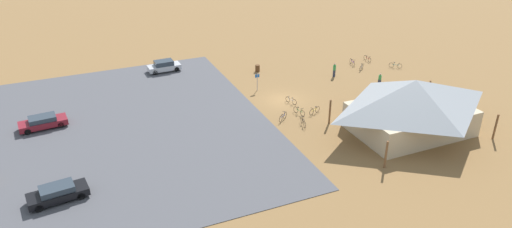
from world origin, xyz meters
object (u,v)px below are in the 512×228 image
Objects in this scene: trash_bin at (257,68)px; visitor_near_lot at (380,79)px; bicycle_red_near_sign at (367,59)px; bicycle_blue_lone_west at (283,117)px; visitor_by_pavilion at (334,70)px; bike_pavilion at (413,103)px; visitor_at_bikes at (418,89)px; car_maroon_back_corner at (43,122)px; bicycle_teal_edge_south at (396,65)px; lot_sign at (257,80)px; bicycle_silver_mid_cluster at (361,67)px; car_silver_inner_stall at (164,66)px; bicycle_green_yard_right at (299,111)px; bicycle_white_trailside at (291,101)px; bicycle_purple_yard_front at (352,62)px; bicycle_black_near_porch at (303,122)px; car_black_mid_lot at (58,193)px; bicycle_yellow_yard_center at (314,111)px.

visitor_near_lot reaches higher than trash_bin.
bicycle_blue_lone_west reaches higher than bicycle_red_near_sign.
bike_pavilion is at bearing 86.50° from visitor_by_pavilion.
car_maroon_back_corner is at bearing -12.26° from visitor_at_bikes.
lot_sign is at bearing -1.24° from bicycle_teal_edge_south.
bicycle_red_near_sign is at bearing -116.25° from visitor_near_lot.
lot_sign is at bearing -28.16° from visitor_at_bikes.
bicycle_red_near_sign is at bearing 170.97° from trash_bin.
bike_pavilion is at bearing 71.04° from bicycle_silver_mid_cluster.
visitor_by_pavilion reaches higher than car_silver_inner_stall.
bicycle_green_yard_right reaches higher than bicycle_blue_lone_west.
bicycle_white_trailside is 15.24m from visitor_at_bikes.
bike_pavilion is 14.83× the size of trash_bin.
bicycle_green_yard_right is at bearing 101.30° from lot_sign.
bicycle_purple_yard_front is (-12.94, 2.95, -0.06)m from trash_bin.
car_maroon_back_corner is 38.62m from visitor_near_lot.
car_silver_inner_stall is (24.30, -7.89, 0.38)m from bicycle_purple_yard_front.
bicycle_purple_yard_front is 1.02× the size of bicycle_black_near_porch.
bike_pavilion is at bearing 66.02° from bicycle_red_near_sign.
bicycle_black_near_porch is 0.94× the size of visitor_by_pavilion.
bicycle_white_trailside is (7.90, -10.64, -2.72)m from bike_pavilion.
bicycle_red_near_sign is 0.96× the size of bicycle_black_near_porch.
bicycle_black_near_porch is at bearing 37.57° from bicycle_red_near_sign.
bicycle_purple_yard_front is at bearing -138.48° from bicycle_black_near_porch.
visitor_at_bikes is at bearing 151.84° from lot_sign.
car_silver_inner_stall is (9.48, -21.01, 0.39)m from bicycle_black_near_porch.
bicycle_silver_mid_cluster is 18.47m from bicycle_black_near_porch.
lot_sign is 1.27× the size of bicycle_green_yard_right.
bicycle_teal_edge_south reaches higher than bicycle_red_near_sign.
lot_sign is at bearing -149.35° from car_black_mid_lot.
bike_pavilion reaches higher than visitor_near_lot.
trash_bin is at bearing -96.68° from bicycle_black_near_porch.
bicycle_blue_lone_west is at bearing 112.92° from car_silver_inner_stall.
car_maroon_back_corner is (44.22, -0.32, 0.34)m from bicycle_teal_edge_south.
trash_bin reaches higher than bicycle_yellow_yard_center.
visitor_by_pavilion is (-10.92, -0.17, -0.44)m from lot_sign.
bicycle_purple_yard_front is at bearing -145.35° from bicycle_blue_lone_west.
bicycle_yellow_yard_center is 0.97× the size of visitor_at_bikes.
bike_pavilion is 7.52× the size of bicycle_purple_yard_front.
bicycle_red_near_sign is at bearing -175.37° from car_maroon_back_corner.
car_black_mid_lot reaches higher than bicycle_green_yard_right.
lot_sign is at bearing 10.46° from bicycle_purple_yard_front.
bicycle_white_trailside is at bearing -71.76° from bicycle_yellow_yard_center.
bicycle_green_yard_right is 21.22m from car_silver_inner_stall.
bicycle_red_near_sign is 0.39× the size of car_silver_inner_stall.
bike_pavilion reaches higher than bicycle_teal_edge_south.
bicycle_purple_yard_front is 1.06× the size of bicycle_red_near_sign.
bicycle_blue_lone_west is at bearing 85.25° from lot_sign.
bicycle_green_yard_right is 1.00× the size of bicycle_black_near_porch.
bicycle_white_trailside is 14.62m from bicycle_silver_mid_cluster.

